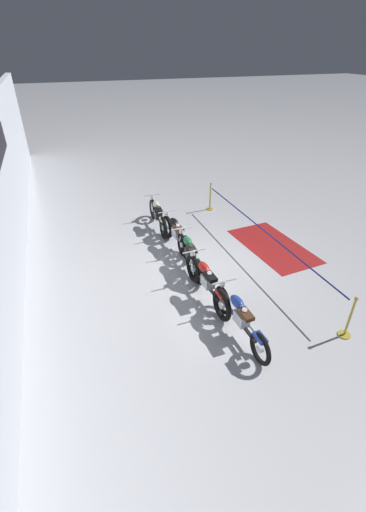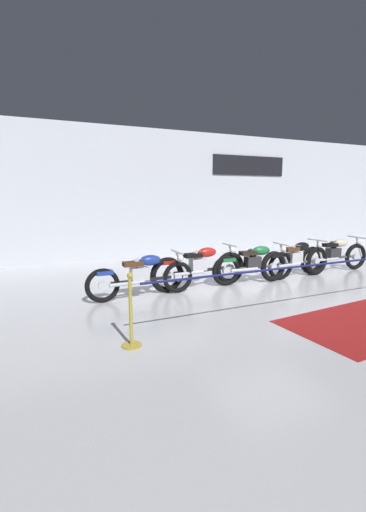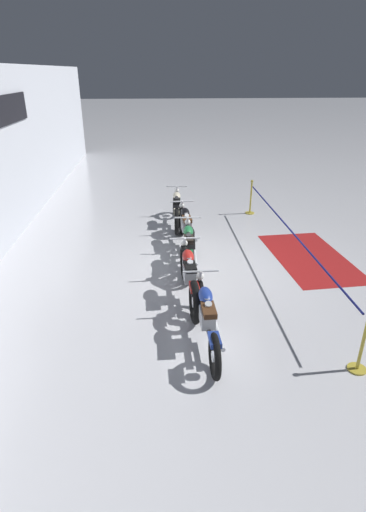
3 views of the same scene
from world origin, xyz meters
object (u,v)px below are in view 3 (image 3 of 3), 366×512
(stanchion_mid_left, at_px, (250,202))
(floor_banner, at_px, (310,257))
(motorcycle_blue_0, at_px, (207,317))
(stanchion_far_left, at_px, (308,260))
(motorcycle_black_3, at_px, (186,227))
(motorcycle_red_1, at_px, (189,276))
(motorcycle_green_2, at_px, (188,247))
(motorcycle_cream_4, at_px, (177,209))

(stanchion_mid_left, bearing_deg, floor_banner, -167.81)
(motorcycle_blue_0, relative_size, floor_banner, 0.77)
(stanchion_far_left, bearing_deg, floor_banner, -24.48)
(motorcycle_black_3, relative_size, stanchion_mid_left, 2.12)
(motorcycle_red_1, xyz_separation_m, stanchion_far_left, (0.08, -2.31, 0.22))
(motorcycle_black_3, distance_m, stanchion_far_left, 3.36)
(motorcycle_green_2, height_order, floor_banner, motorcycle_green_2)
(floor_banner, bearing_deg, stanchion_far_left, 151.35)
(motorcycle_red_1, distance_m, motorcycle_black_3, 2.64)
(motorcycle_black_3, height_order, stanchion_far_left, stanchion_far_left)
(floor_banner, bearing_deg, motorcycle_green_2, 90.48)
(motorcycle_blue_0, relative_size, stanchion_mid_left, 2.17)
(motorcycle_red_1, xyz_separation_m, motorcycle_cream_4, (4.12, 0.00, -0.01))
(motorcycle_green_2, distance_m, stanchion_mid_left, 4.16)
(motorcycle_blue_0, distance_m, stanchion_mid_left, 6.69)
(motorcycle_blue_0, bearing_deg, stanchion_mid_left, -18.77)
(motorcycle_black_3, height_order, stanchion_mid_left, stanchion_mid_left)
(motorcycle_red_1, relative_size, motorcycle_black_3, 1.06)
(stanchion_mid_left, height_order, floor_banner, stanchion_mid_left)
(motorcycle_cream_4, height_order, floor_banner, motorcycle_cream_4)
(floor_banner, bearing_deg, motorcycle_cream_4, 46.53)
(motorcycle_red_1, bearing_deg, motorcycle_cream_4, 0.05)
(motorcycle_cream_4, relative_size, stanchion_mid_left, 2.16)
(motorcycle_red_1, bearing_deg, floor_banner, -61.53)
(stanchion_far_left, distance_m, stanchion_mid_left, 4.86)
(motorcycle_blue_0, relative_size, stanchion_far_left, 0.32)
(motorcycle_green_2, distance_m, stanchion_far_left, 2.59)
(motorcycle_red_1, relative_size, stanchion_far_left, 0.33)
(stanchion_far_left, xyz_separation_m, stanchion_mid_left, (4.85, 0.00, -0.34))
(stanchion_far_left, relative_size, floor_banner, 2.42)
(motorcycle_black_3, bearing_deg, floor_banner, -109.00)
(motorcycle_blue_0, xyz_separation_m, motorcycle_cream_4, (5.52, 0.17, 0.01))
(motorcycle_green_2, xyz_separation_m, stanchion_far_left, (-1.32, -2.21, 0.23))
(motorcycle_cream_4, bearing_deg, motorcycle_black_3, -174.32)
(motorcycle_green_2, xyz_separation_m, floor_banner, (0.24, -2.92, -0.46))
(stanchion_mid_left, bearing_deg, motorcycle_green_2, 147.90)
(motorcycle_blue_0, relative_size, motorcycle_black_3, 1.03)
(motorcycle_black_3, bearing_deg, motorcycle_red_1, 176.86)
(motorcycle_cream_4, distance_m, stanchion_mid_left, 2.46)
(motorcycle_black_3, bearing_deg, stanchion_mid_left, -43.37)
(stanchion_far_left, bearing_deg, motorcycle_blue_0, 124.54)
(motorcycle_green_2, bearing_deg, motorcycle_blue_0, -178.77)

